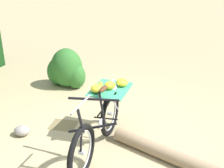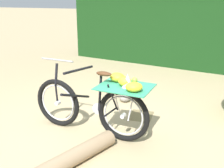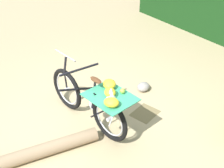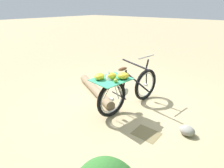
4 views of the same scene
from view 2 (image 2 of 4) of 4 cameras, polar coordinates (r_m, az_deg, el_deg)
ground_plane at (r=3.93m, az=-2.47°, el=-10.43°), size 60.00×60.00×0.00m
foliage_hedge at (r=7.68m, az=12.19°, el=15.74°), size 2.04×5.63×3.15m
bicycle at (r=3.71m, az=-3.37°, el=-3.97°), size 0.76×1.80×1.03m
path_stone at (r=5.01m, az=2.76°, el=-2.78°), size 0.26×0.21×0.16m
leaf_litter_patch at (r=4.47m, az=6.14°, el=-6.67°), size 0.44×0.36×0.01m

